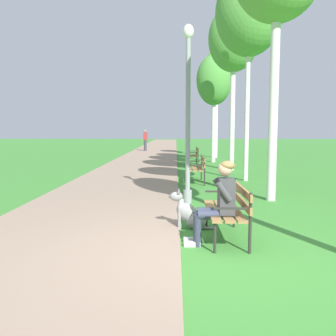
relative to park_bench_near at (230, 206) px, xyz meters
name	(u,v)px	position (x,y,z in m)	size (l,w,h in m)	color
ground_plane	(205,256)	(-0.44, -0.79, -0.51)	(120.00, 120.00, 0.00)	#3D8433
paved_path	(155,151)	(-2.49, 23.21, -0.49)	(3.45, 60.00, 0.04)	gray
park_bench_near	(230,206)	(0.00, 0.00, 0.00)	(0.55, 1.50, 0.85)	olive
park_bench_mid	(197,167)	(-0.15, 6.12, 0.00)	(0.55, 1.50, 0.85)	olive
park_bench_far	(193,154)	(0.00, 11.91, 0.00)	(0.55, 1.50, 0.85)	olive
person_seated_on_near_bench	(219,199)	(-0.21, -0.30, 0.17)	(0.74, 0.49, 1.25)	#33384C
dog_grey	(190,214)	(-0.59, 0.56, -0.25)	(0.83, 0.31, 0.71)	gray
lamp_post_near	(188,113)	(-0.56, 2.80, 1.57)	(0.24, 0.24, 4.02)	gray
birch_tree_third	(249,14)	(1.48, 6.56, 4.84)	(2.14, 2.08, 6.74)	silver
birch_tree_fourth	(234,40)	(1.48, 9.73, 4.77)	(2.04, 1.88, 6.66)	silver
birch_tree_fifth	(214,81)	(1.11, 13.54, 3.65)	(1.81, 1.71, 5.48)	silver
birch_tree_sixth	(217,70)	(1.56, 16.59, 4.64)	(1.46, 1.39, 6.36)	silver
pedestrian_distant	(145,140)	(-3.20, 22.86, 0.33)	(0.32, 0.22, 1.65)	#383842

